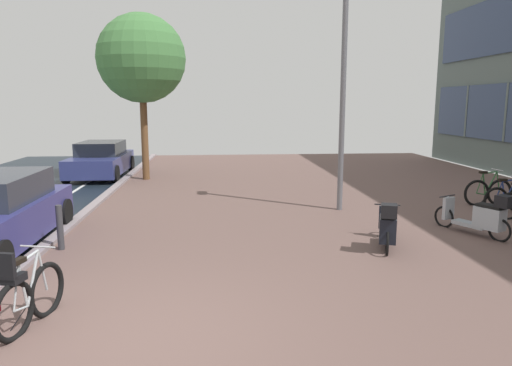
{
  "coord_description": "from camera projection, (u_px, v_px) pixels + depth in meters",
  "views": [
    {
      "loc": [
        0.93,
        -5.19,
        2.76
      ],
      "look_at": [
        1.68,
        3.38,
        1.28
      ],
      "focal_mm": 32.44,
      "sensor_mm": 36.0,
      "label": 1
    }
  ],
  "objects": [
    {
      "name": "scooter_near",
      "position": [
        482.0,
        216.0,
        9.66
      ],
      "size": [
        1.01,
        1.64,
        0.97
      ],
      "color": "black",
      "rests_on": "ground"
    },
    {
      "name": "lamp_post",
      "position": [
        343.0,
        83.0,
        11.63
      ],
      "size": [
        0.2,
        0.52,
        5.88
      ],
      "color": "slate",
      "rests_on": "ground"
    },
    {
      "name": "bicycle_rack_06",
      "position": [
        488.0,
        192.0,
        12.72
      ],
      "size": [
        1.43,
        0.48,
        1.02
      ],
      "color": "black",
      "rests_on": "ground"
    },
    {
      "name": "street_tree",
      "position": [
        141.0,
        59.0,
        16.34
      ],
      "size": [
        3.12,
        3.12,
        5.89
      ],
      "color": "brown",
      "rests_on": "ground"
    },
    {
      "name": "bicycle_foreground",
      "position": [
        26.0,
        297.0,
        5.73
      ],
      "size": [
        0.79,
        1.37,
        1.1
      ],
      "color": "black",
      "rests_on": "ground"
    },
    {
      "name": "ground",
      "position": [
        260.0,
        336.0,
        5.61
      ],
      "size": [
        21.0,
        40.0,
        0.13
      ],
      "color": "black"
    },
    {
      "name": "parked_car_far",
      "position": [
        101.0,
        160.0,
        17.68
      ],
      "size": [
        1.9,
        4.08,
        1.32
      ],
      "color": "navy",
      "rests_on": "ground"
    },
    {
      "name": "bicycle_rack_05",
      "position": [
        507.0,
        199.0,
        11.97
      ],
      "size": [
        1.29,
        0.48,
        0.93
      ],
      "color": "black",
      "rests_on": "ground"
    },
    {
      "name": "bollard_far",
      "position": [
        60.0,
        228.0,
        8.78
      ],
      "size": [
        0.12,
        0.12,
        0.87
      ],
      "color": "#38383D",
      "rests_on": "ground"
    },
    {
      "name": "scooter_mid",
      "position": [
        388.0,
        226.0,
        8.84
      ],
      "size": [
        0.83,
        1.61,
        0.99
      ],
      "color": "black",
      "rests_on": "ground"
    }
  ]
}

